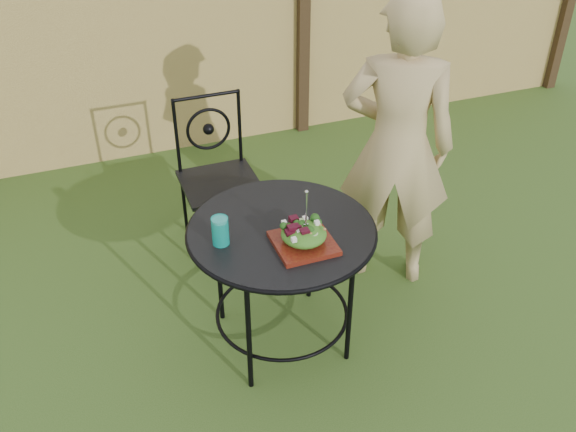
{
  "coord_description": "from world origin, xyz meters",
  "views": [
    {
      "loc": [
        -0.57,
        -2.48,
        2.51
      ],
      "look_at": [
        0.33,
        -0.08,
        0.75
      ],
      "focal_mm": 40.0,
      "sensor_mm": 36.0,
      "label": 1
    }
  ],
  "objects_px": {
    "diner": "(397,147)",
    "salad_plate": "(304,243)",
    "patio_table": "(282,251)",
    "patio_chair": "(217,171)"
  },
  "relations": [
    {
      "from": "diner",
      "to": "patio_table",
      "type": "bearing_deg",
      "value": 52.78
    },
    {
      "from": "patio_table",
      "to": "diner",
      "type": "distance_m",
      "value": 0.89
    },
    {
      "from": "patio_table",
      "to": "salad_plate",
      "type": "relative_size",
      "value": 3.42
    },
    {
      "from": "patio_table",
      "to": "diner",
      "type": "bearing_deg",
      "value": 22.26
    },
    {
      "from": "patio_chair",
      "to": "patio_table",
      "type": "bearing_deg",
      "value": -86.68
    },
    {
      "from": "patio_table",
      "to": "salad_plate",
      "type": "xyz_separation_m",
      "value": [
        0.05,
        -0.16,
        0.15
      ]
    },
    {
      "from": "diner",
      "to": "salad_plate",
      "type": "height_order",
      "value": "diner"
    },
    {
      "from": "salad_plate",
      "to": "diner",
      "type": "bearing_deg",
      "value": 33.34
    },
    {
      "from": "patio_chair",
      "to": "salad_plate",
      "type": "xyz_separation_m",
      "value": [
        0.11,
        -1.16,
        0.23
      ]
    },
    {
      "from": "diner",
      "to": "salad_plate",
      "type": "bearing_deg",
      "value": 63.86
    }
  ]
}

